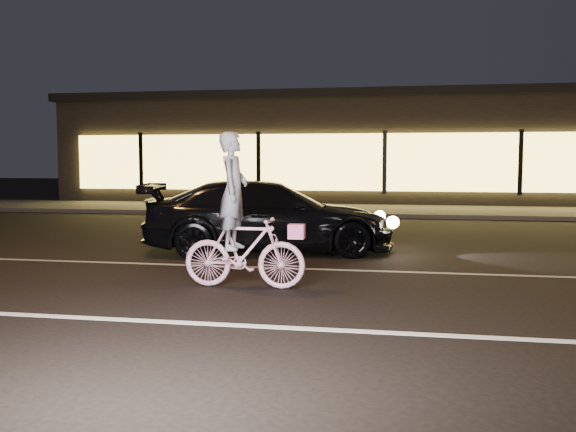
# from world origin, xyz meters

# --- Properties ---
(ground) EXTENTS (90.00, 90.00, 0.00)m
(ground) POSITION_xyz_m (0.00, 0.00, 0.00)
(ground) COLOR black
(ground) RESTS_ON ground
(lane_stripe_near) EXTENTS (60.00, 0.12, 0.01)m
(lane_stripe_near) POSITION_xyz_m (0.00, -1.50, 0.00)
(lane_stripe_near) COLOR silver
(lane_stripe_near) RESTS_ON ground
(lane_stripe_far) EXTENTS (60.00, 0.10, 0.01)m
(lane_stripe_far) POSITION_xyz_m (0.00, 2.00, 0.00)
(lane_stripe_far) COLOR gray
(lane_stripe_far) RESTS_ON ground
(sidewalk) EXTENTS (30.00, 4.00, 0.12)m
(sidewalk) POSITION_xyz_m (0.00, 13.00, 0.06)
(sidewalk) COLOR #383533
(sidewalk) RESTS_ON ground
(storefront) EXTENTS (25.40, 8.42, 4.20)m
(storefront) POSITION_xyz_m (0.00, 18.97, 2.15)
(storefront) COLOR black
(storefront) RESTS_ON ground
(cyclist) EXTENTS (1.64, 0.56, 2.06)m
(cyclist) POSITION_xyz_m (-1.34, 0.40, 0.73)
(cyclist) COLOR #DC4682
(cyclist) RESTS_ON ground
(sedan) EXTENTS (4.83, 2.83, 1.32)m
(sedan) POSITION_xyz_m (-1.68, 3.65, 0.66)
(sedan) COLOR black
(sedan) RESTS_ON ground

